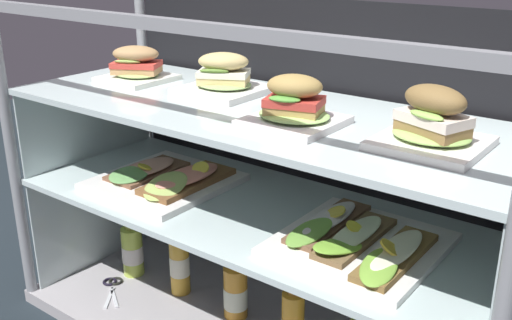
# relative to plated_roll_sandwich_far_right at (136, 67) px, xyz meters

# --- Properties ---
(case_frame) EXTENTS (1.38, 0.55, 0.91)m
(case_frame) POSITION_rel_plated_roll_sandwich_far_right_xyz_m (0.45, 0.13, -0.22)
(case_frame) COLOR gray
(case_frame) RESTS_ON ground
(riser_lower_tier) EXTENTS (1.31, 0.48, 0.35)m
(riser_lower_tier) POSITION_rel_plated_roll_sandwich_far_right_xyz_m (0.45, -0.03, -0.50)
(riser_lower_tier) COLOR silver
(riser_lower_tier) RESTS_ON case_base_deck
(shelf_lower_glass) EXTENTS (1.33, 0.50, 0.02)m
(shelf_lower_glass) POSITION_rel_plated_roll_sandwich_far_right_xyz_m (0.45, -0.03, -0.31)
(shelf_lower_glass) COLOR silver
(shelf_lower_glass) RESTS_ON riser_lower_tier
(riser_upper_tier) EXTENTS (1.31, 0.48, 0.25)m
(riser_upper_tier) POSITION_rel_plated_roll_sandwich_far_right_xyz_m (0.45, -0.03, -0.18)
(riser_upper_tier) COLOR silver
(riser_upper_tier) RESTS_ON shelf_lower_glass
(shelf_upper_glass) EXTENTS (1.33, 0.50, 0.02)m
(shelf_upper_glass) POSITION_rel_plated_roll_sandwich_far_right_xyz_m (0.45, -0.03, -0.05)
(shelf_upper_glass) COLOR silver
(shelf_upper_glass) RESTS_ON riser_upper_tier
(plated_roll_sandwich_far_right) EXTENTS (0.18, 0.18, 0.10)m
(plated_roll_sandwich_far_right) POSITION_rel_plated_roll_sandwich_far_right_xyz_m (0.00, 0.00, 0.00)
(plated_roll_sandwich_far_right) COLOR white
(plated_roll_sandwich_far_right) RESTS_ON shelf_upper_glass
(plated_roll_sandwich_mid_right) EXTENTS (0.21, 0.21, 0.11)m
(plated_roll_sandwich_mid_right) POSITION_rel_plated_roll_sandwich_far_right_xyz_m (0.29, 0.04, -0.00)
(plated_roll_sandwich_mid_right) COLOR white
(plated_roll_sandwich_mid_right) RESTS_ON shelf_upper_glass
(plated_roll_sandwich_center) EXTENTS (0.19, 0.19, 0.11)m
(plated_roll_sandwich_center) POSITION_rel_plated_roll_sandwich_far_right_xyz_m (0.60, -0.10, 0.00)
(plated_roll_sandwich_center) COLOR white
(plated_roll_sandwich_center) RESTS_ON shelf_upper_glass
(plated_roll_sandwich_far_left) EXTENTS (0.20, 0.20, 0.12)m
(plated_roll_sandwich_far_left) POSITION_rel_plated_roll_sandwich_far_right_xyz_m (0.90, -0.06, 0.01)
(plated_roll_sandwich_far_left) COLOR white
(plated_roll_sandwich_far_left) RESTS_ON shelf_upper_glass
(open_sandwich_tray_near_right_corner) EXTENTS (0.34, 0.35, 0.07)m
(open_sandwich_tray_near_right_corner) POSITION_rel_plated_roll_sandwich_far_right_xyz_m (0.16, -0.06, -0.29)
(open_sandwich_tray_near_right_corner) COLOR white
(open_sandwich_tray_near_right_corner) RESTS_ON shelf_lower_glass
(open_sandwich_tray_far_right) EXTENTS (0.34, 0.36, 0.07)m
(open_sandwich_tray_far_right) POSITION_rel_plated_roll_sandwich_far_right_xyz_m (0.76, -0.07, -0.29)
(open_sandwich_tray_far_right) COLOR white
(open_sandwich_tray_far_right) RESTS_ON shelf_lower_glass
(juice_bottle_front_middle) EXTENTS (0.07, 0.07, 0.22)m
(juice_bottle_front_middle) POSITION_rel_plated_roll_sandwich_far_right_xyz_m (-0.04, -0.03, -0.59)
(juice_bottle_front_middle) COLOR #B3CE49
(juice_bottle_front_middle) RESTS_ON case_base_deck
(juice_bottle_back_center) EXTENTS (0.06, 0.06, 0.23)m
(juice_bottle_back_center) POSITION_rel_plated_roll_sandwich_far_right_xyz_m (0.15, -0.02, -0.58)
(juice_bottle_back_center) COLOR gold
(juice_bottle_back_center) RESTS_ON case_base_deck
(juice_bottle_near_post) EXTENTS (0.07, 0.07, 0.21)m
(juice_bottle_near_post) POSITION_rel_plated_roll_sandwich_far_right_xyz_m (0.37, -0.01, -0.59)
(juice_bottle_near_post) COLOR gold
(juice_bottle_near_post) RESTS_ON case_base_deck
(juice_bottle_back_right) EXTENTS (0.06, 0.06, 0.21)m
(juice_bottle_back_right) POSITION_rel_plated_roll_sandwich_far_right_xyz_m (0.57, -0.02, -0.59)
(juice_bottle_back_right) COLOR gold
(juice_bottle_back_right) RESTS_ON case_base_deck
(kitchen_scissors) EXTENTS (0.16, 0.15, 0.01)m
(kitchen_scissors) POSITION_rel_plated_roll_sandwich_far_right_xyz_m (-0.04, -0.13, -0.67)
(kitchen_scissors) COLOR silver
(kitchen_scissors) RESTS_ON case_base_deck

